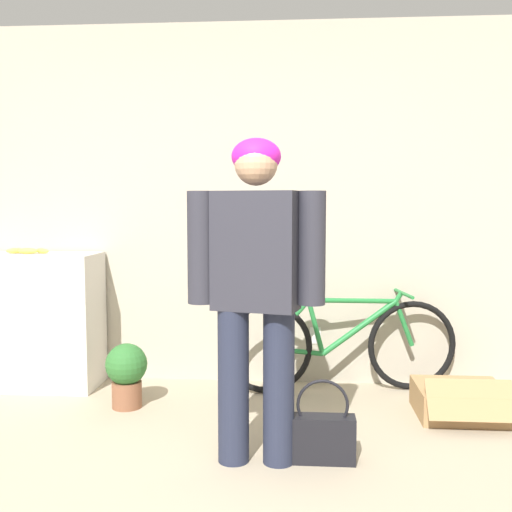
% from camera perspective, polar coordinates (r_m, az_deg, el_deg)
% --- Properties ---
extents(wall_back, '(8.00, 0.07, 2.60)m').
position_cam_1_polar(wall_back, '(4.38, -1.46, 4.84)').
color(wall_back, '#B7AD99').
rests_on(wall_back, ground_plane).
extents(side_shelf, '(1.05, 0.43, 0.96)m').
position_cam_1_polar(side_shelf, '(4.62, -21.08, -5.72)').
color(side_shelf, beige).
rests_on(side_shelf, ground_plane).
extents(person, '(0.69, 0.30, 1.63)m').
position_cam_1_polar(person, '(2.98, 0.00, -2.17)').
color(person, '#23283D').
rests_on(person, ground_plane).
extents(bicycle, '(1.65, 0.46, 0.71)m').
position_cam_1_polar(bicycle, '(4.25, 8.00, -8.22)').
color(bicycle, black).
rests_on(bicycle, ground_plane).
extents(banana, '(0.33, 0.09, 0.04)m').
position_cam_1_polar(banana, '(4.53, -20.92, 0.47)').
color(banana, '#EAD64C').
rests_on(banana, side_shelf).
extents(handbag, '(0.33, 0.12, 0.43)m').
position_cam_1_polar(handbag, '(3.19, 6.34, -16.61)').
color(handbag, black).
rests_on(handbag, ground_plane).
extents(cardboard_box, '(0.53, 0.56, 0.28)m').
position_cam_1_polar(cardboard_box, '(4.02, 18.84, -12.91)').
color(cardboard_box, '#A87F51').
rests_on(cardboard_box, ground_plane).
extents(potted_plant, '(0.27, 0.27, 0.42)m').
position_cam_1_polar(potted_plant, '(4.01, -12.23, -10.71)').
color(potted_plant, brown).
rests_on(potted_plant, ground_plane).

